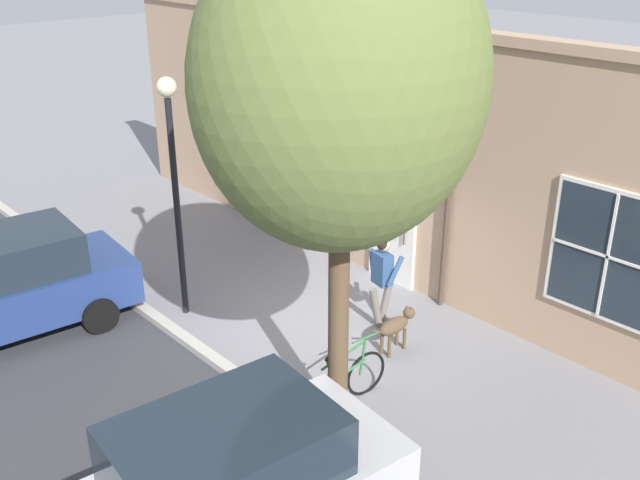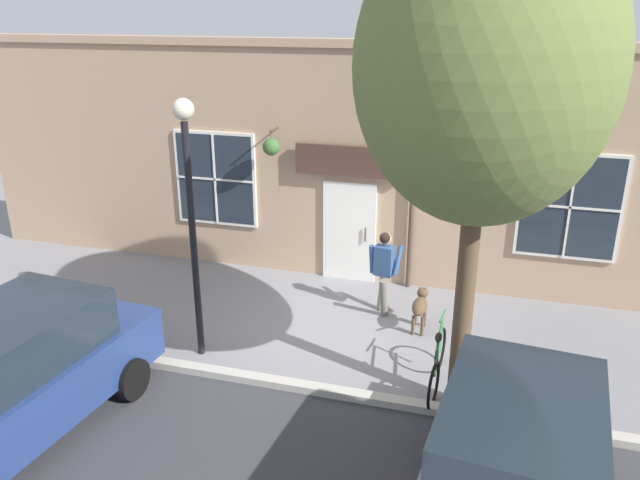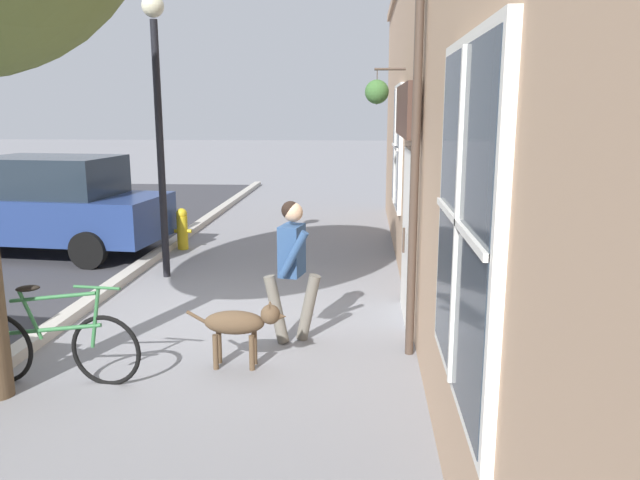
{
  "view_description": "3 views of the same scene",
  "coord_description": "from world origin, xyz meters",
  "px_view_note": "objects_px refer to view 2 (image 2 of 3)",
  "views": [
    {
      "loc": [
        7.18,
        7.73,
        6.3
      ],
      "look_at": [
        -0.19,
        -0.31,
        1.49
      ],
      "focal_mm": 40.0,
      "sensor_mm": 36.0,
      "label": 1
    },
    {
      "loc": [
        9.56,
        2.32,
        5.4
      ],
      "look_at": [
        -1.16,
        -0.77,
        1.2
      ],
      "focal_mm": 35.0,
      "sensor_mm": 36.0,
      "label": 2
    },
    {
      "loc": [
        -1.6,
        7.15,
        2.57
      ],
      "look_at": [
        -1.06,
        -0.67,
        0.91
      ],
      "focal_mm": 35.0,
      "sensor_mm": 36.0,
      "label": 3
    }
  ],
  "objects_px": {
    "pedestrian_walking": "(384,266)",
    "leaning_bicycle": "(437,364)",
    "dog_on_leash": "(420,305)",
    "street_lamp": "(189,191)",
    "parked_car_nearest_curb": "(10,378)",
    "fire_hydrant": "(87,324)",
    "street_tree_by_curb": "(488,73)"
  },
  "relations": [
    {
      "from": "parked_car_nearest_curb",
      "to": "fire_hydrant",
      "type": "xyz_separation_m",
      "value": [
        -2.3,
        -0.54,
        -0.48
      ]
    },
    {
      "from": "fire_hydrant",
      "to": "street_lamp",
      "type": "bearing_deg",
      "value": 98.79
    },
    {
      "from": "street_lamp",
      "to": "dog_on_leash",
      "type": "bearing_deg",
      "value": 118.67
    },
    {
      "from": "leaning_bicycle",
      "to": "fire_hydrant",
      "type": "height_order",
      "value": "leaning_bicycle"
    },
    {
      "from": "leaning_bicycle",
      "to": "street_lamp",
      "type": "bearing_deg",
      "value": -88.22
    },
    {
      "from": "street_tree_by_curb",
      "to": "fire_hydrant",
      "type": "relative_size",
      "value": 8.64
    },
    {
      "from": "dog_on_leash",
      "to": "leaning_bicycle",
      "type": "xyz_separation_m",
      "value": [
        1.71,
        0.49,
        -0.08
      ]
    },
    {
      "from": "dog_on_leash",
      "to": "street_lamp",
      "type": "height_order",
      "value": "street_lamp"
    },
    {
      "from": "leaning_bicycle",
      "to": "parked_car_nearest_curb",
      "type": "relative_size",
      "value": 0.39
    },
    {
      "from": "dog_on_leash",
      "to": "parked_car_nearest_curb",
      "type": "bearing_deg",
      "value": -46.96
    },
    {
      "from": "pedestrian_walking",
      "to": "fire_hydrant",
      "type": "height_order",
      "value": "pedestrian_walking"
    },
    {
      "from": "pedestrian_walking",
      "to": "fire_hydrant",
      "type": "xyz_separation_m",
      "value": [
        2.57,
        -4.54,
        -0.55
      ]
    },
    {
      "from": "pedestrian_walking",
      "to": "street_lamp",
      "type": "relative_size",
      "value": 0.38
    },
    {
      "from": "dog_on_leash",
      "to": "street_lamp",
      "type": "xyz_separation_m",
      "value": [
        1.83,
        -3.35,
        2.32
      ]
    },
    {
      "from": "dog_on_leash",
      "to": "street_tree_by_curb",
      "type": "height_order",
      "value": "street_tree_by_curb"
    },
    {
      "from": "parked_car_nearest_curb",
      "to": "fire_hydrant",
      "type": "bearing_deg",
      "value": -166.79
    },
    {
      "from": "street_lamp",
      "to": "fire_hydrant",
      "type": "height_order",
      "value": "street_lamp"
    },
    {
      "from": "parked_car_nearest_curb",
      "to": "street_lamp",
      "type": "xyz_separation_m",
      "value": [
        -2.6,
        1.39,
        1.9
      ]
    },
    {
      "from": "pedestrian_walking",
      "to": "dog_on_leash",
      "type": "relative_size",
      "value": 1.57
    },
    {
      "from": "street_tree_by_curb",
      "to": "fire_hydrant",
      "type": "xyz_separation_m",
      "value": [
        0.0,
        -6.13,
        -4.26
      ]
    },
    {
      "from": "parked_car_nearest_curb",
      "to": "pedestrian_walking",
      "type": "bearing_deg",
      "value": 140.6
    },
    {
      "from": "street_tree_by_curb",
      "to": "fire_hydrant",
      "type": "height_order",
      "value": "street_tree_by_curb"
    },
    {
      "from": "pedestrian_walking",
      "to": "leaning_bicycle",
      "type": "xyz_separation_m",
      "value": [
        2.15,
        1.23,
        -0.57
      ]
    },
    {
      "from": "pedestrian_walking",
      "to": "dog_on_leash",
      "type": "distance_m",
      "value": 0.99
    },
    {
      "from": "pedestrian_walking",
      "to": "leaning_bicycle",
      "type": "height_order",
      "value": "pedestrian_walking"
    },
    {
      "from": "leaning_bicycle",
      "to": "parked_car_nearest_curb",
      "type": "xyz_separation_m",
      "value": [
        2.72,
        -5.23,
        0.5
      ]
    },
    {
      "from": "street_tree_by_curb",
      "to": "street_lamp",
      "type": "height_order",
      "value": "street_tree_by_curb"
    },
    {
      "from": "dog_on_leash",
      "to": "fire_hydrant",
      "type": "height_order",
      "value": "fire_hydrant"
    },
    {
      "from": "street_lamp",
      "to": "parked_car_nearest_curb",
      "type": "bearing_deg",
      "value": -28.18
    },
    {
      "from": "pedestrian_walking",
      "to": "parked_car_nearest_curb",
      "type": "distance_m",
      "value": 6.3
    },
    {
      "from": "parked_car_nearest_curb",
      "to": "leaning_bicycle",
      "type": "bearing_deg",
      "value": 117.45
    },
    {
      "from": "pedestrian_walking",
      "to": "street_tree_by_curb",
      "type": "height_order",
      "value": "street_tree_by_curb"
    }
  ]
}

